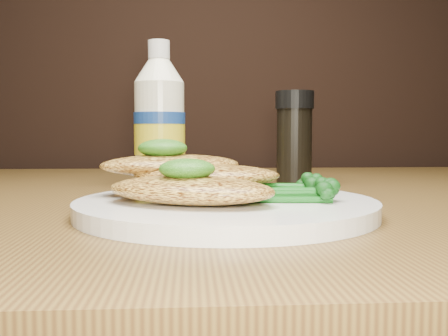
{
  "coord_description": "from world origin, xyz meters",
  "views": [
    {
      "loc": [
        -0.1,
        0.45,
        0.82
      ],
      "look_at": [
        -0.07,
        0.9,
        0.79
      ],
      "focal_mm": 40.95,
      "sensor_mm": 36.0,
      "label": 1
    }
  ],
  "objects": [
    {
      "name": "chicken_mid",
      "position": [
        -0.09,
        0.9,
        0.78
      ],
      "size": [
        0.14,
        0.08,
        0.02
      ],
      "primitive_type": "ellipsoid",
      "rotation": [
        0.0,
        0.0,
        -0.11
      ],
      "color": "gold",
      "rests_on": "plate"
    },
    {
      "name": "chicken_front",
      "position": [
        -0.1,
        0.85,
        0.77
      ],
      "size": [
        0.16,
        0.13,
        0.02
      ],
      "primitive_type": "ellipsoid",
      "rotation": [
        0.0,
        0.0,
        -0.42
      ],
      "color": "gold",
      "rests_on": "plate"
    },
    {
      "name": "pepper_grinder",
      "position": [
        0.04,
        1.13,
        0.81
      ],
      "size": [
        0.06,
        0.06,
        0.13
      ],
      "primitive_type": null,
      "rotation": [
        0.0,
        0.0,
        -0.25
      ],
      "color": "black",
      "rests_on": "dining_table"
    },
    {
      "name": "mayo_bottle",
      "position": [
        -0.14,
        1.13,
        0.84
      ],
      "size": [
        0.09,
        0.09,
        0.19
      ],
      "primitive_type": null,
      "rotation": [
        0.0,
        0.0,
        0.37
      ],
      "color": "white",
      "rests_on": "dining_table"
    },
    {
      "name": "plate",
      "position": [
        -0.07,
        0.88,
        0.76
      ],
      "size": [
        0.26,
        0.26,
        0.01
      ],
      "primitive_type": "cylinder",
      "color": "white",
      "rests_on": "dining_table"
    },
    {
      "name": "pesto_front",
      "position": [
        -0.1,
        0.85,
        0.79
      ],
      "size": [
        0.05,
        0.04,
        0.02
      ],
      "primitive_type": "ellipsoid",
      "rotation": [
        0.0,
        0.0,
        -0.01
      ],
      "color": "#103708",
      "rests_on": "chicken_front"
    },
    {
      "name": "pesto_back",
      "position": [
        -0.13,
        0.92,
        0.81
      ],
      "size": [
        0.05,
        0.05,
        0.02
      ],
      "primitive_type": "ellipsoid",
      "rotation": [
        0.0,
        0.0,
        -0.12
      ],
      "color": "#103708",
      "rests_on": "chicken_back"
    },
    {
      "name": "broccolini_bundle",
      "position": [
        -0.03,
        0.89,
        0.77
      ],
      "size": [
        0.15,
        0.12,
        0.02
      ],
      "primitive_type": null,
      "rotation": [
        0.0,
        0.0,
        0.2
      ],
      "color": "#125515",
      "rests_on": "plate"
    },
    {
      "name": "chicken_back",
      "position": [
        -0.12,
        0.92,
        0.79
      ],
      "size": [
        0.14,
        0.09,
        0.02
      ],
      "primitive_type": "ellipsoid",
      "rotation": [
        0.0,
        0.0,
        0.2
      ],
      "color": "gold",
      "rests_on": "plate"
    }
  ]
}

